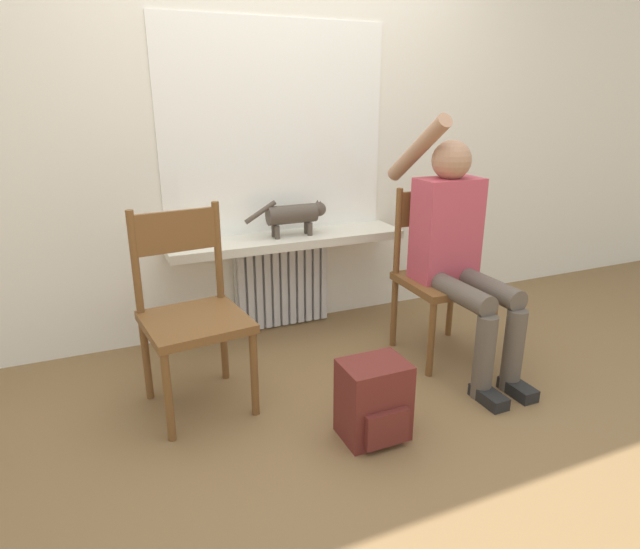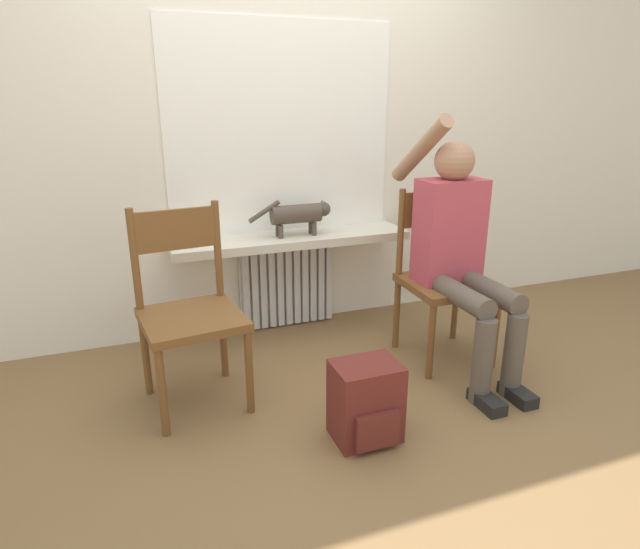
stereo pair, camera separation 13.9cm
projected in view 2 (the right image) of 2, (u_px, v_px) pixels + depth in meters
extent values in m
plane|color=brown|center=(362.00, 418.00, 2.45)|extent=(12.00, 12.00, 0.00)
cube|color=white|center=(279.00, 106.00, 3.12)|extent=(7.00, 0.06, 2.70)
cube|color=silver|center=(286.00, 282.00, 3.40)|extent=(0.60, 0.05, 0.57)
cube|color=silver|center=(246.00, 289.00, 3.27)|extent=(0.04, 0.03, 0.54)
cube|color=silver|center=(255.00, 288.00, 3.29)|extent=(0.04, 0.03, 0.54)
cube|color=silver|center=(263.00, 287.00, 3.30)|extent=(0.04, 0.03, 0.54)
cube|color=silver|center=(272.00, 286.00, 3.32)|extent=(0.04, 0.03, 0.54)
cube|color=silver|center=(280.00, 285.00, 3.34)|extent=(0.04, 0.03, 0.54)
cube|color=silver|center=(288.00, 284.00, 3.36)|extent=(0.04, 0.03, 0.54)
cube|color=silver|center=(297.00, 283.00, 3.38)|extent=(0.04, 0.03, 0.54)
cube|color=silver|center=(305.00, 282.00, 3.39)|extent=(0.04, 0.03, 0.54)
cube|color=silver|center=(313.00, 281.00, 3.41)|extent=(0.04, 0.03, 0.54)
cube|color=silver|center=(321.00, 280.00, 3.43)|extent=(0.04, 0.03, 0.54)
cube|color=silver|center=(329.00, 279.00, 3.45)|extent=(0.04, 0.03, 0.54)
cube|color=beige|center=(291.00, 240.00, 3.19)|extent=(1.42, 0.32, 0.05)
cube|color=white|center=(282.00, 130.00, 3.13)|extent=(1.36, 0.01, 1.20)
cube|color=brown|center=(192.00, 319.00, 2.45)|extent=(0.49, 0.49, 0.04)
cylinder|color=brown|center=(162.00, 393.00, 2.27)|extent=(0.04, 0.04, 0.41)
cylinder|color=brown|center=(249.00, 372.00, 2.44)|extent=(0.04, 0.04, 0.41)
cylinder|color=brown|center=(146.00, 355.00, 2.60)|extent=(0.04, 0.04, 0.41)
cylinder|color=brown|center=(223.00, 339.00, 2.77)|extent=(0.04, 0.04, 0.41)
cylinder|color=brown|center=(135.00, 260.00, 2.44)|extent=(0.04, 0.04, 0.48)
cylinder|color=brown|center=(218.00, 249.00, 2.61)|extent=(0.04, 0.04, 0.48)
cube|color=brown|center=(175.00, 230.00, 2.49)|extent=(0.40, 0.07, 0.19)
cube|color=brown|center=(447.00, 284.00, 2.90)|extent=(0.45, 0.45, 0.04)
cylinder|color=brown|center=(431.00, 342.00, 2.73)|extent=(0.04, 0.04, 0.41)
cylinder|color=brown|center=(495.00, 332.00, 2.85)|extent=(0.04, 0.04, 0.41)
cylinder|color=brown|center=(397.00, 314.00, 3.09)|extent=(0.04, 0.04, 0.41)
cylinder|color=brown|center=(455.00, 306.00, 3.20)|extent=(0.04, 0.04, 0.41)
cylinder|color=brown|center=(401.00, 232.00, 2.93)|extent=(0.04, 0.04, 0.48)
cylinder|color=brown|center=(462.00, 227.00, 3.05)|extent=(0.04, 0.04, 0.48)
cube|color=brown|center=(433.00, 209.00, 2.95)|extent=(0.40, 0.04, 0.19)
cylinder|color=brown|center=(457.00, 294.00, 2.66)|extent=(0.11, 0.49, 0.11)
cylinder|color=brown|center=(487.00, 289.00, 2.72)|extent=(0.11, 0.49, 0.11)
cylinder|color=brown|center=(483.00, 361.00, 2.52)|extent=(0.10, 0.10, 0.43)
cylinder|color=brown|center=(514.00, 355.00, 2.58)|extent=(0.10, 0.10, 0.43)
cube|color=black|center=(487.00, 402.00, 2.53)|extent=(0.09, 0.20, 0.06)
cube|color=black|center=(518.00, 395.00, 2.59)|extent=(0.09, 0.20, 0.06)
cube|color=#B74251|center=(449.00, 231.00, 2.82)|extent=(0.34, 0.20, 0.55)
sphere|color=#A87A5B|center=(455.00, 161.00, 2.71)|extent=(0.20, 0.20, 0.20)
cylinder|color=#A87A5B|center=(421.00, 150.00, 2.78)|extent=(0.08, 0.50, 0.38)
cylinder|color=#B74251|center=(477.00, 235.00, 2.85)|extent=(0.08, 0.08, 0.44)
cylinder|color=#4C4238|center=(296.00, 214.00, 3.13)|extent=(0.29, 0.11, 0.11)
sphere|color=#4C4238|center=(323.00, 209.00, 3.19)|extent=(0.09, 0.09, 0.09)
cone|color=#4C4238|center=(325.00, 203.00, 3.15)|extent=(0.03, 0.03, 0.03)
cone|color=#4C4238|center=(322.00, 202.00, 3.19)|extent=(0.03, 0.03, 0.03)
cylinder|color=#4C4238|center=(314.00, 229.00, 3.17)|extent=(0.03, 0.03, 0.08)
cylinder|color=#4C4238|center=(311.00, 227.00, 3.22)|extent=(0.03, 0.03, 0.08)
cylinder|color=#4C4238|center=(281.00, 232.00, 3.11)|extent=(0.03, 0.03, 0.08)
cylinder|color=#4C4238|center=(278.00, 230.00, 3.15)|extent=(0.03, 0.03, 0.08)
cylinder|color=#4C4238|center=(264.00, 212.00, 3.06)|extent=(0.19, 0.03, 0.13)
cube|color=maroon|center=(366.00, 401.00, 2.27)|extent=(0.28, 0.21, 0.35)
cube|color=maroon|center=(378.00, 431.00, 2.18)|extent=(0.19, 0.03, 0.16)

